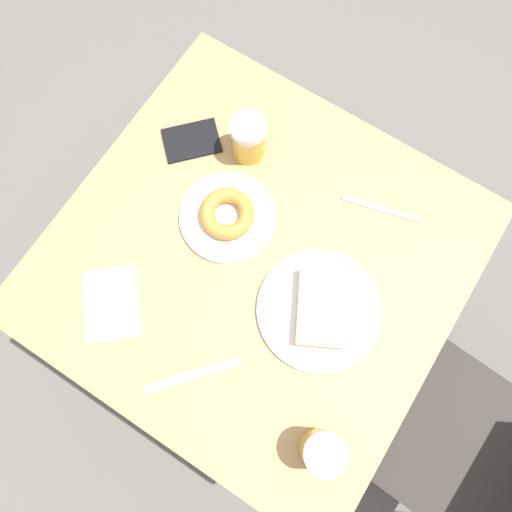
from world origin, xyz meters
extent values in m
plane|color=#666059|center=(0.00, 0.00, 0.00)|extent=(8.00, 8.00, 0.00)
cube|color=tan|center=(0.00, 0.00, 0.69)|extent=(0.83, 0.85, 0.03)
cylinder|color=black|center=(-0.37, -0.38, 0.34)|extent=(0.04, 0.04, 0.68)
cylinder|color=black|center=(0.37, -0.38, 0.34)|extent=(0.04, 0.04, 0.68)
cylinder|color=black|center=(-0.37, 0.38, 0.34)|extent=(0.04, 0.04, 0.68)
cylinder|color=black|center=(0.37, 0.38, 0.34)|extent=(0.04, 0.04, 0.68)
cube|color=#2D2823|center=(0.07, 0.67, 0.44)|extent=(0.42, 0.42, 0.02)
cylinder|color=#2D2823|center=(-0.12, 0.51, 0.21)|extent=(0.03, 0.03, 0.43)
cylinder|color=#2D2823|center=(0.23, 0.48, 0.21)|extent=(0.03, 0.03, 0.43)
cylinder|color=white|center=(0.02, 0.17, 0.71)|extent=(0.26, 0.26, 0.01)
cube|color=#D1B27F|center=(0.02, 0.17, 0.73)|extent=(0.18, 0.16, 0.03)
cylinder|color=white|center=(-0.04, -0.10, 0.71)|extent=(0.21, 0.21, 0.01)
torus|color=#D18938|center=(-0.04, -0.10, 0.73)|extent=(0.12, 0.12, 0.03)
cylinder|color=gold|center=(-0.21, -0.15, 0.75)|extent=(0.08, 0.08, 0.09)
cylinder|color=white|center=(-0.21, -0.15, 0.81)|extent=(0.08, 0.08, 0.02)
cylinder|color=gold|center=(0.26, 0.31, 0.75)|extent=(0.08, 0.08, 0.09)
cylinder|color=white|center=(0.26, 0.31, 0.81)|extent=(0.08, 0.08, 0.02)
cube|color=white|center=(0.25, -0.20, 0.71)|extent=(0.19, 0.19, 0.00)
cube|color=silver|center=(-0.24, 0.17, 0.71)|extent=(0.06, 0.17, 0.00)
cube|color=silver|center=(0.27, 0.02, 0.71)|extent=(0.16, 0.14, 0.00)
cube|color=black|center=(-0.15, -0.27, 0.71)|extent=(0.15, 0.15, 0.01)
camera|label=1|loc=(0.23, 0.15, 1.74)|focal=35.00mm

